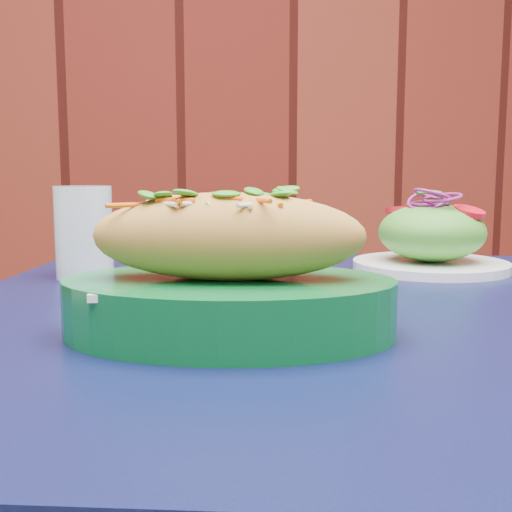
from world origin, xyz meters
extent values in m
cube|color=silver|center=(0.00, 2.98, 1.40)|extent=(5.00, 0.05, 2.80)
cube|color=#581610|center=(0.00, 2.97, 1.40)|extent=(4.90, 0.04, 2.80)
cube|color=black|center=(0.50, 1.32, 0.73)|extent=(0.94, 0.94, 0.03)
cylinder|color=black|center=(0.24, 1.71, 0.36)|extent=(0.04, 0.04, 0.72)
cube|color=white|center=(0.39, 1.22, 0.79)|extent=(0.22, 0.13, 0.01)
ellipsoid|color=gold|center=(0.39, 1.22, 0.83)|extent=(0.24, 0.13, 0.07)
cylinder|color=white|center=(0.70, 1.53, 0.76)|extent=(0.21, 0.21, 0.01)
ellipsoid|color=#4C992D|center=(0.70, 1.53, 0.80)|extent=(0.15, 0.15, 0.08)
cylinder|color=red|center=(0.74, 1.50, 0.84)|extent=(0.04, 0.04, 0.01)
cylinder|color=red|center=(0.67, 1.56, 0.84)|extent=(0.04, 0.04, 0.01)
cylinder|color=red|center=(0.70, 1.58, 0.84)|extent=(0.04, 0.04, 0.01)
torus|color=#821C62|center=(0.70, 1.53, 0.85)|extent=(0.05, 0.05, 0.00)
torus|color=#821C62|center=(0.70, 1.53, 0.85)|extent=(0.05, 0.05, 0.00)
torus|color=#821C62|center=(0.70, 1.53, 0.86)|extent=(0.05, 0.05, 0.00)
torus|color=#821C62|center=(0.70, 1.53, 0.86)|extent=(0.05, 0.05, 0.00)
cylinder|color=silver|center=(0.23, 1.53, 0.81)|extent=(0.07, 0.07, 0.12)
camera|label=1|loc=(0.34, 0.70, 0.89)|focal=45.00mm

